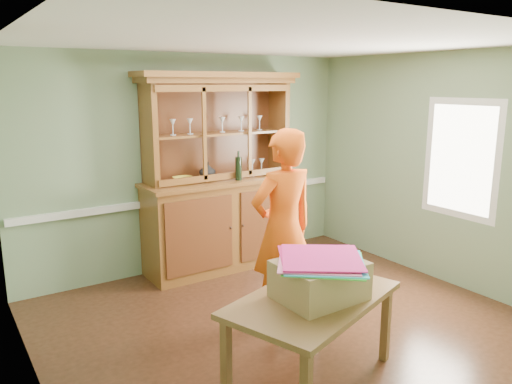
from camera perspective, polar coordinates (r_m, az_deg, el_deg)
floor at (r=5.16m, az=3.25°, el=-14.60°), size 4.50×4.50×0.00m
ceiling at (r=4.62m, az=3.67°, el=16.82°), size 4.50×4.50×0.00m
wall_back at (r=6.40m, az=-7.35°, el=3.35°), size 4.50×0.00×4.50m
wall_left at (r=3.85m, az=-24.56°, el=-3.67°), size 0.00×4.00×4.00m
wall_right at (r=6.30m, az=20.10°, el=2.56°), size 0.00×4.00×4.00m
wall_front at (r=3.38m, az=24.26°, el=-5.75°), size 4.50×0.00×4.50m
chair_rail at (r=6.46m, az=-7.14°, el=-0.62°), size 4.41×0.05×0.08m
framed_map at (r=4.10m, az=-25.20°, el=0.07°), size 0.03×0.60×0.46m
window_panel at (r=6.09m, az=22.34°, el=3.51°), size 0.03×0.96×1.36m
china_hutch at (r=6.37m, az=-3.89°, el=-1.08°), size 2.10×0.69×2.47m
dining_table at (r=4.03m, az=6.46°, el=-12.88°), size 1.61×1.25×0.71m
cardboard_box at (r=3.93m, az=7.26°, el=-9.94°), size 0.64×0.52×0.30m
kite_stack at (r=3.84m, az=7.46°, el=-7.77°), size 0.83×0.83×0.04m
person at (r=4.78m, az=3.10°, el=-4.33°), size 0.71×0.47×1.94m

